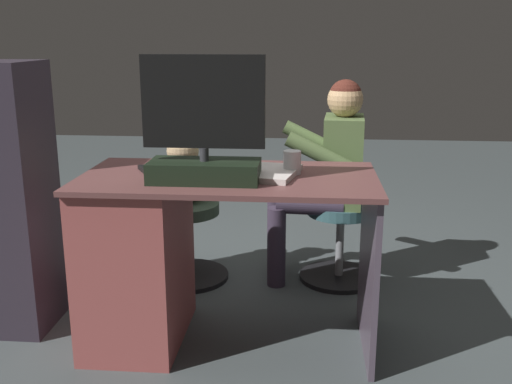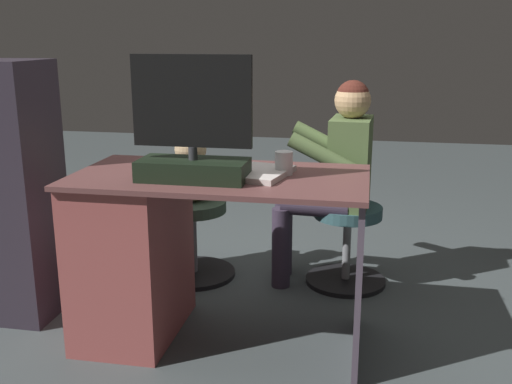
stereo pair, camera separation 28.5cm
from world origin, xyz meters
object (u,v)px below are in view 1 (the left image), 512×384
object	(u,v)px
monitor	(204,145)
person	(328,166)
tv_remote	(147,170)
teddy_bear	(184,171)
cup	(292,162)
desk	(156,254)
office_chair_teddy	(185,235)
computer_mouse	(176,168)
visitor_chair	(340,235)
keyboard	(242,171)

from	to	relation	value
monitor	person	size ratio (longest dim) A/B	0.45
tv_remote	teddy_bear	xyz separation A→B (m)	(-0.02, -0.65, -0.15)
monitor	cup	size ratio (longest dim) A/B	5.03
desk	office_chair_teddy	bearing A→B (deg)	-89.08
monitor	computer_mouse	bearing A→B (deg)	-43.91
visitor_chair	person	distance (m)	0.40
cup	teddy_bear	distance (m)	0.89
desk	computer_mouse	distance (m)	0.39
tv_remote	person	bearing A→B (deg)	-167.86
keyboard	teddy_bear	size ratio (longest dim) A/B	1.08
desk	office_chair_teddy	size ratio (longest dim) A/B	2.64
computer_mouse	monitor	bearing A→B (deg)	136.09
computer_mouse	person	world-z (taller)	person
tv_remote	visitor_chair	xyz separation A→B (m)	(-0.87, -0.70, -0.51)
keyboard	cup	bearing A→B (deg)	179.94
monitor	visitor_chair	size ratio (longest dim) A/B	1.13
computer_mouse	office_chair_teddy	size ratio (longest dim) A/B	0.21
keyboard	teddy_bear	bearing A→B (deg)	-58.84
office_chair_teddy	keyboard	bearing A→B (deg)	121.70
desk	monitor	xyz separation A→B (m)	(-0.24, 0.11, 0.50)
cup	tv_remote	xyz separation A→B (m)	(0.61, 0.02, -0.04)
cup	tv_remote	world-z (taller)	cup
office_chair_teddy	person	world-z (taller)	person
keyboard	visitor_chair	distance (m)	0.97
tv_remote	person	distance (m)	1.05
desk	office_chair_teddy	distance (m)	0.69
keyboard	person	distance (m)	0.78
tv_remote	monitor	bearing A→B (deg)	123.32
office_chair_teddy	teddy_bear	size ratio (longest dim) A/B	1.20
desk	computer_mouse	xyz separation A→B (m)	(-0.09, -0.04, 0.37)
computer_mouse	person	bearing A→B (deg)	-133.90
visitor_chair	person	world-z (taller)	person
monitor	person	world-z (taller)	monitor
monitor	visitor_chair	distance (m)	1.21
keyboard	monitor	bearing A→B (deg)	50.38
monitor	visitor_chair	bearing A→B (deg)	-125.35
cup	monitor	bearing A→B (deg)	25.01
monitor	tv_remote	world-z (taller)	monitor
office_chair_teddy	monitor	bearing A→B (deg)	107.84
tv_remote	keyboard	bearing A→B (deg)	153.40
computer_mouse	teddy_bear	distance (m)	0.68
office_chair_teddy	desk	bearing A→B (deg)	90.92
computer_mouse	person	distance (m)	0.96
cup	office_chair_teddy	world-z (taller)	cup
keyboard	tv_remote	xyz separation A→B (m)	(0.40, 0.02, -0.00)
cup	visitor_chair	bearing A→B (deg)	-110.42
tv_remote	visitor_chair	distance (m)	1.22
monitor	desk	bearing A→B (deg)	-23.94
cup	visitor_chair	distance (m)	0.91
visitor_chair	tv_remote	bearing A→B (deg)	38.79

